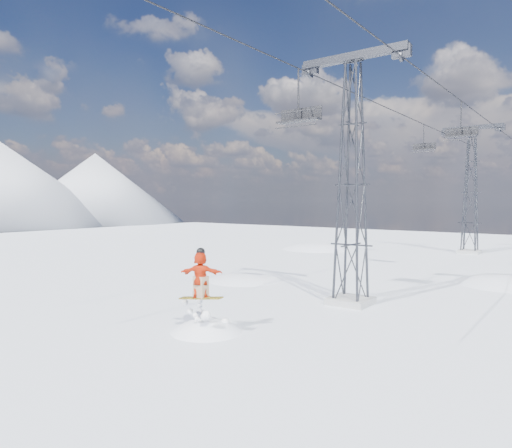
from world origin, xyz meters
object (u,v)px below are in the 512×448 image
object	(u,v)px
lift_tower_near	(352,185)
lift_chair_near	(299,116)
snowboarder_jump	(207,375)
lift_tower_far	(471,193)

from	to	relation	value
lift_tower_near	lift_chair_near	size ratio (longest dim) A/B	4.23
lift_tower_near	snowboarder_jump	size ratio (longest dim) A/B	1.62
lift_tower_near	lift_chair_near	xyz separation A→B (m)	(-2.20, -1.02, 3.22)
snowboarder_jump	lift_chair_near	xyz separation A→B (m)	(0.13, 6.22, 10.32)
lift_chair_near	lift_tower_near	bearing A→B (deg)	24.84
lift_tower_near	lift_tower_far	bearing A→B (deg)	90.00
lift_tower_far	lift_tower_near	bearing A→B (deg)	-90.00
lift_tower_near	lift_tower_far	distance (m)	25.00
lift_tower_near	lift_chair_near	bearing A→B (deg)	-155.16
snowboarder_jump	lift_chair_near	size ratio (longest dim) A/B	2.61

